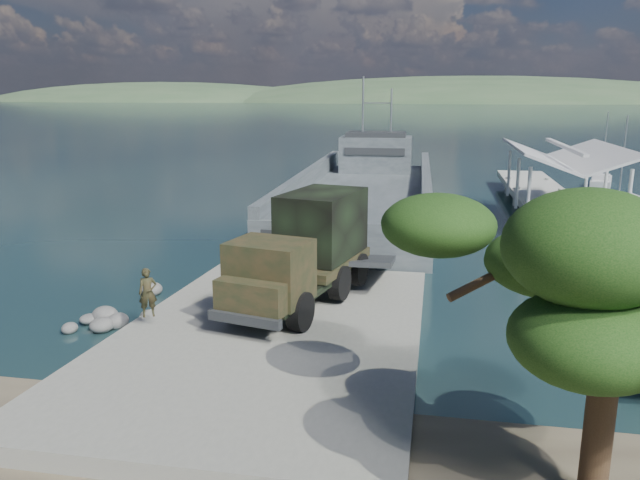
{
  "coord_description": "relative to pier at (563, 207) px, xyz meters",
  "views": [
    {
      "loc": [
        5.29,
        -20.6,
        8.37
      ],
      "look_at": [
        0.34,
        6.0,
        1.96
      ],
      "focal_mm": 35.0,
      "sensor_mm": 36.0,
      "label": 1
    }
  ],
  "objects": [
    {
      "name": "overhang_tree",
      "position": [
        -4.84,
        -27.14,
        3.66
      ],
      "size": [
        7.23,
        6.66,
        6.56
      ],
      "color": "#302013",
      "rests_on": "ground"
    },
    {
      "name": "sailboat_near",
      "position": [
        5.78,
        9.5,
        -1.23
      ],
      "size": [
        2.39,
        5.89,
        6.97
      ],
      "rotation": [
        0.0,
        0.0,
        0.13
      ],
      "color": "silver",
      "rests_on": "ground"
    },
    {
      "name": "military_truck",
      "position": [
        -12.47,
        -16.67,
        0.9
      ],
      "size": [
        4.51,
        9.02,
        4.02
      ],
      "rotation": [
        0.0,
        0.0,
        -0.23
      ],
      "color": "black",
      "rests_on": "boat_ramp"
    },
    {
      "name": "pier",
      "position": [
        0.0,
        0.0,
        0.0
      ],
      "size": [
        6.4,
        44.0,
        6.1
      ],
      "color": "#B4B6AB",
      "rests_on": "ground"
    },
    {
      "name": "ground",
      "position": [
        -13.0,
        -18.77,
        -1.6
      ],
      "size": [
        1400.0,
        1400.0,
        0.0
      ],
      "primitive_type": "plane",
      "color": "#162C35",
      "rests_on": "ground"
    },
    {
      "name": "landing_craft",
      "position": [
        -12.54,
        4.25,
        -0.74
      ],
      "size": [
        9.79,
        35.58,
        10.5
      ],
      "rotation": [
        0.0,
        0.0,
        0.03
      ],
      "color": "#3F474A",
      "rests_on": "ground"
    },
    {
      "name": "boat_ramp",
      "position": [
        -13.0,
        -19.77,
        -1.35
      ],
      "size": [
        10.0,
        18.0,
        0.5
      ],
      "primitive_type": "cube",
      "color": "gray",
      "rests_on": "ground"
    },
    {
      "name": "shoreline_rocks",
      "position": [
        -19.2,
        -18.27,
        -1.6
      ],
      "size": [
        3.2,
        5.6,
        0.9
      ],
      "primitive_type": null,
      "color": "#5D5D5B",
      "rests_on": "ground"
    },
    {
      "name": "sailboat_far",
      "position": [
        7.24,
        21.09,
        -1.23
      ],
      "size": [
        3.09,
        5.9,
        6.9
      ],
      "rotation": [
        0.0,
        0.0,
        -0.27
      ],
      "color": "silver",
      "rests_on": "ground"
    },
    {
      "name": "soldier",
      "position": [
        -17.17,
        -20.57,
        -0.25
      ],
      "size": [
        0.74,
        0.67,
        1.7
      ],
      "primitive_type": "imported",
      "rotation": [
        0.0,
        0.0,
        0.53
      ],
      "color": "black",
      "rests_on": "boat_ramp"
    },
    {
      "name": "distant_headlands",
      "position": [
        37.0,
        541.23,
        -1.6
      ],
      "size": [
        1000.0,
        240.0,
        48.0
      ],
      "primitive_type": null,
      "color": "#375535",
      "rests_on": "ground"
    }
  ]
}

